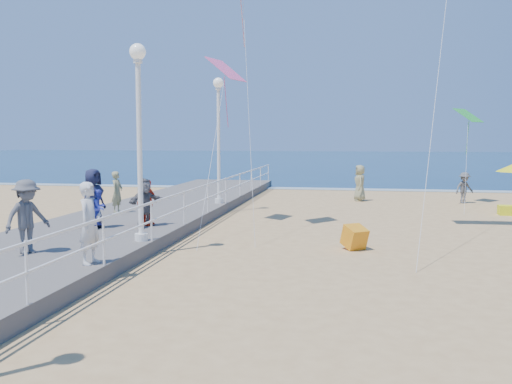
% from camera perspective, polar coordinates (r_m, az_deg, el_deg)
% --- Properties ---
extents(ground, '(160.00, 160.00, 0.00)m').
position_cam_1_polar(ground, '(15.03, 8.15, -6.98)').
color(ground, tan).
rests_on(ground, ground).
extents(ocean, '(160.00, 90.00, 0.05)m').
position_cam_1_polar(ocean, '(79.73, 9.69, 3.17)').
color(ocean, '#0C2A4B').
rests_on(ocean, ground).
extents(surf_line, '(160.00, 1.20, 0.04)m').
position_cam_1_polar(surf_line, '(35.32, 9.24, 0.27)').
color(surf_line, silver).
rests_on(surf_line, ground).
extents(boardwalk, '(5.00, 44.00, 0.40)m').
position_cam_1_polar(boardwalk, '(16.95, -18.19, -5.08)').
color(boardwalk, slate).
rests_on(boardwalk, ground).
extents(railing, '(0.05, 42.00, 0.55)m').
position_cam_1_polar(railing, '(15.79, -10.44, -1.80)').
color(railing, white).
rests_on(railing, boardwalk).
extents(lamp_post_mid, '(0.44, 0.44, 5.32)m').
position_cam_1_polar(lamp_post_mid, '(15.77, -11.62, 6.95)').
color(lamp_post_mid, white).
rests_on(lamp_post_mid, boardwalk).
extents(lamp_post_far, '(0.44, 0.44, 5.32)m').
position_cam_1_polar(lamp_post_far, '(24.37, -3.77, 6.53)').
color(lamp_post_far, white).
rests_on(lamp_post_far, boardwalk).
extents(woman_holding_toddler, '(0.52, 0.72, 1.85)m').
position_cam_1_polar(woman_holding_toddler, '(13.27, -16.26, -3.00)').
color(woman_holding_toddler, silver).
rests_on(woman_holding_toddler, boardwalk).
extents(toddler_held, '(0.36, 0.43, 0.82)m').
position_cam_1_polar(toddler_held, '(13.29, -15.43, -1.51)').
color(toddler_held, '#3540C7').
rests_on(toddler_held, boardwalk).
extents(spectator_2, '(1.12, 1.35, 1.82)m').
position_cam_1_polar(spectator_2, '(14.93, -21.93, -2.31)').
color(spectator_2, '#525257').
rests_on(spectator_2, boardwalk).
extents(spectator_3, '(0.65, 0.94, 1.49)m').
position_cam_1_polar(spectator_3, '(18.60, -10.83, -1.03)').
color(spectator_3, red).
rests_on(spectator_3, boardwalk).
extents(spectator_4, '(0.74, 1.00, 1.86)m').
position_cam_1_polar(spectator_4, '(18.41, -15.96, -0.63)').
color(spectator_4, '#1B1E3C').
rests_on(spectator_4, boardwalk).
extents(spectator_5, '(1.07, 1.49, 1.55)m').
position_cam_1_polar(spectator_5, '(18.37, -11.07, -1.02)').
color(spectator_5, '#56555A').
rests_on(spectator_5, boardwalk).
extents(spectator_6, '(0.42, 0.59, 1.56)m').
position_cam_1_polar(spectator_6, '(21.92, -13.72, -0.01)').
color(spectator_6, gray).
rests_on(spectator_6, boardwalk).
extents(beach_walker_a, '(1.13, 0.97, 1.52)m').
position_cam_1_polar(beach_walker_a, '(29.54, 20.11, 0.40)').
color(beach_walker_a, '#515356').
rests_on(beach_walker_a, ground).
extents(beach_walker_c, '(0.70, 0.96, 1.82)m').
position_cam_1_polar(beach_walker_c, '(29.21, 10.35, 0.89)').
color(beach_walker_c, gray).
rests_on(beach_walker_c, ground).
extents(box_kite, '(0.86, 0.90, 0.74)m').
position_cam_1_polar(box_kite, '(16.70, 9.82, -4.69)').
color(box_kite, '#DE540D').
rests_on(box_kite, ground).
extents(beach_chair_left, '(0.55, 0.55, 0.40)m').
position_cam_1_polar(beach_chair_left, '(25.85, 23.68, -1.68)').
color(beach_chair_left, yellow).
rests_on(beach_chair_left, ground).
extents(kite_diamond_pink, '(1.38, 1.58, 0.86)m').
position_cam_1_polar(kite_diamond_pink, '(21.53, -3.02, 12.14)').
color(kite_diamond_pink, '#E65497').
extents(kite_diamond_green, '(1.55, 1.59, 0.68)m').
position_cam_1_polar(kite_diamond_green, '(29.62, 20.47, 7.19)').
color(kite_diamond_green, green).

